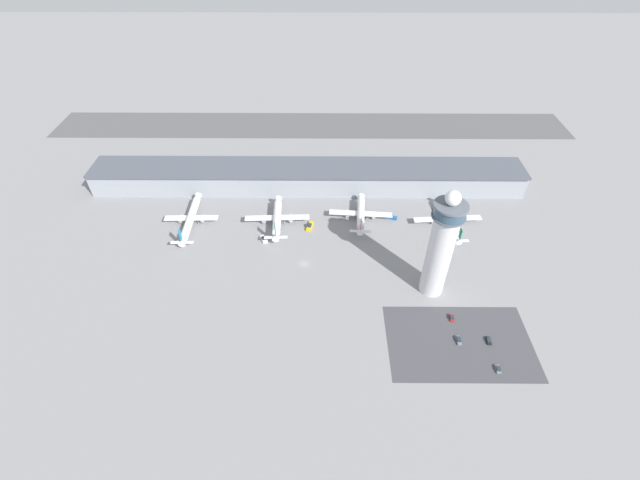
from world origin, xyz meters
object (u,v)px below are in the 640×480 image
airplane_gate_charlie (361,214)px  service_truck_baggage (436,261)px  car_navy_sedan (452,318)px  car_green_van (459,340)px  control_tower (441,247)px  service_truck_water (264,239)px  service_truck_fuel (310,226)px  airplane_gate_alpha (191,218)px  service_truck_catering (392,217)px  airplane_gate_delta (448,219)px  car_black_suv (498,369)px  car_silver_sedan (489,341)px  airplane_gate_bravo (277,218)px

airplane_gate_charlie → service_truck_baggage: size_ratio=4.46×
car_navy_sedan → car_green_van: bearing=-88.7°
airplane_gate_charlie → control_tower: bearing=-60.3°
car_green_van → airplane_gate_charlie: bearing=113.9°
service_truck_water → car_green_van: bearing=-35.5°
service_truck_fuel → car_green_van: 103.50m
airplane_gate_alpha → service_truck_fuel: (69.23, -2.69, -3.43)m
airplane_gate_charlie → service_truck_catering: size_ratio=5.72×
airplane_gate_delta → car_navy_sedan: (-12.82, -69.25, -3.29)m
airplane_gate_charlie → car_green_van: size_ratio=7.91×
airplane_gate_charlie → car_navy_sedan: (37.81, -73.33, -3.81)m
airplane_gate_charlie → car_black_suv: 112.48m
car_silver_sedan → car_green_van: (-13.30, 0.08, 0.07)m
service_truck_catering → service_truck_water: bearing=-164.7°
airplane_gate_bravo → service_truck_catering: 67.95m
service_truck_water → car_silver_sedan: 125.97m
service_truck_catering → car_silver_sedan: bearing=-69.4°
car_black_suv → car_green_van: size_ratio=0.87×
car_silver_sedan → airplane_gate_charlie: bearing=120.9°
airplane_gate_alpha → car_silver_sedan: airplane_gate_alpha is taller
airplane_gate_bravo → car_green_van: airplane_gate_bravo is taller
airplane_gate_bravo → airplane_gate_delta: bearing=0.4°
service_truck_fuel → car_green_van: size_ratio=1.76×
service_truck_water → car_navy_sedan: 107.85m
airplane_gate_alpha → airplane_gate_delta: size_ratio=1.09×
service_truck_catering → car_green_van: (19.35, -86.92, -0.25)m
control_tower → airplane_gate_charlie: bearing=119.7°
car_black_suv → airplane_gate_bravo: bearing=136.4°
airplane_gate_bravo → airplane_gate_delta: airplane_gate_bravo is taller
airplane_gate_bravo → service_truck_water: (-6.61, -14.36, -3.84)m
control_tower → airplane_gate_alpha: size_ratio=1.31×
airplane_gate_bravo → car_silver_sedan: bearing=-39.0°
airplane_gate_charlie → car_black_suv: size_ratio=9.14×
airplane_gate_bravo → service_truck_baggage: 91.93m
service_truck_catering → airplane_gate_delta: bearing=-9.3°
service_truck_catering → service_truck_water: size_ratio=1.04×
control_tower → car_green_van: control_tower is taller
airplane_gate_alpha → airplane_gate_delta: airplane_gate_alpha is taller
airplane_gate_delta → car_silver_sedan: bearing=-89.5°
airplane_gate_delta → car_navy_sedan: bearing=-100.5°
service_truck_catering → car_green_van: service_truck_catering is taller
service_truck_baggage → car_silver_sedan: (13.80, -50.00, -0.31)m
car_black_suv → airplane_gate_delta: bearing=90.4°
control_tower → car_black_suv: (19.90, -45.26, -27.95)m
control_tower → service_truck_baggage: control_tower is taller
service_truck_water → car_silver_sedan: size_ratio=1.47×
airplane_gate_delta → service_truck_water: bearing=-171.9°
control_tower → airplane_gate_bravo: 97.39m
service_truck_water → service_truck_fuel: bearing=24.1°
airplane_gate_delta → airplane_gate_alpha: bearing=-179.6°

